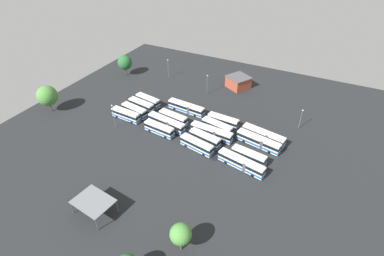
{
  "coord_description": "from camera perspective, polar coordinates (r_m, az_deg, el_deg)",
  "views": [
    {
      "loc": [
        -39.34,
        76.69,
        61.84
      ],
      "look_at": [
        -0.73,
        1.35,
        1.59
      ],
      "focal_mm": 28.7,
      "sensor_mm": 36.0,
      "label": 1
    }
  ],
  "objects": [
    {
      "name": "ground_plane",
      "position": [
        106.08,
        -0.02,
        -0.22
      ],
      "size": [
        123.86,
        123.86,
        0.0
      ],
      "primitive_type": "plane",
      "color": "black"
    },
    {
      "name": "bus_row0_slot0",
      "position": [
        102.64,
        13.17,
        -1.37
      ],
      "size": [
        14.83,
        5.22,
        3.62
      ],
      "color": "silver",
      "rests_on": "ground_plane"
    },
    {
      "name": "bus_row0_slot1",
      "position": [
        99.74,
        12.27,
        -2.45
      ],
      "size": [
        14.83,
        5.23,
        3.62
      ],
      "color": "silver",
      "rests_on": "ground_plane"
    },
    {
      "name": "bus_row0_slot3",
      "position": [
        93.53,
        10.52,
        -5.14
      ],
      "size": [
        10.92,
        4.08,
        3.62
      ],
      "color": "silver",
      "rests_on": "ground_plane"
    },
    {
      "name": "bus_row0_slot4",
      "position": [
        90.74,
        9.18,
        -6.46
      ],
      "size": [
        14.83,
        5.28,
        3.62
      ],
      "color": "silver",
      "rests_on": "ground_plane"
    },
    {
      "name": "bus_row1_slot0",
      "position": [
        107.45,
        5.8,
        1.33
      ],
      "size": [
        11.22,
        3.19,
        3.62
      ],
      "color": "silver",
      "rests_on": "ground_plane"
    },
    {
      "name": "bus_row1_slot1",
      "position": [
        104.39,
        4.72,
        0.26
      ],
      "size": [
        11.57,
        4.58,
        3.62
      ],
      "color": "silver",
      "rests_on": "ground_plane"
    },
    {
      "name": "bus_row1_slot2",
      "position": [
        101.6,
        3.69,
        -0.79
      ],
      "size": [
        14.74,
        3.46,
        3.62
      ],
      "color": "silver",
      "rests_on": "ground_plane"
    },
    {
      "name": "bus_row1_slot3",
      "position": [
        98.8,
        2.39,
        -1.94
      ],
      "size": [
        11.08,
        4.42,
        3.62
      ],
      "color": "silver",
      "rests_on": "ground_plane"
    },
    {
      "name": "bus_row1_slot4",
      "position": [
        96.11,
        0.92,
        -3.14
      ],
      "size": [
        11.68,
        4.66,
        3.62
      ],
      "color": "silver",
      "rests_on": "ground_plane"
    },
    {
      "name": "bus_row2_slot0",
      "position": [
        114.29,
        -1.06,
        3.81
      ],
      "size": [
        14.77,
        3.75,
        3.62
      ],
      "color": "silver",
      "rests_on": "ground_plane"
    },
    {
      "name": "bus_row2_slot2",
      "position": [
        108.77,
        -3.51,
        1.93
      ],
      "size": [
        11.19,
        3.97,
        3.62
      ],
      "color": "silver",
      "rests_on": "ground_plane"
    },
    {
      "name": "bus_row2_slot3",
      "position": [
        106.29,
        -4.75,
        0.98
      ],
      "size": [
        14.83,
        4.61,
        3.62
      ],
      "color": "silver",
      "rests_on": "ground_plane"
    },
    {
      "name": "bus_row2_slot4",
      "position": [
        103.6,
        -6.1,
        -0.14
      ],
      "size": [
        11.17,
        3.59,
        3.62
      ],
      "color": "silver",
      "rests_on": "ground_plane"
    },
    {
      "name": "bus_row3_slot1",
      "position": [
        119.97,
        -8.2,
        5.08
      ],
      "size": [
        10.77,
        4.28,
        3.62
      ],
      "color": "silver",
      "rests_on": "ground_plane"
    },
    {
      "name": "bus_row3_slot2",
      "position": [
        117.46,
        -9.38,
        4.24
      ],
      "size": [
        11.06,
        4.13,
        3.62
      ],
      "color": "silver",
      "rests_on": "ground_plane"
    },
    {
      "name": "bus_row3_slot3",
      "position": [
        114.65,
        -10.67,
        3.25
      ],
      "size": [
        10.87,
        4.16,
        3.62
      ],
      "color": "silver",
      "rests_on": "ground_plane"
    },
    {
      "name": "bus_row3_slot4",
      "position": [
        112.75,
        -12.18,
        2.44
      ],
      "size": [
        11.39,
        3.17,
        3.62
      ],
      "color": "silver",
      "rests_on": "ground_plane"
    },
    {
      "name": "depot_building",
      "position": [
        132.6,
        8.59,
        8.44
      ],
      "size": [
        11.48,
        11.42,
        4.97
      ],
      "color": "#99422D",
      "rests_on": "ground_plane"
    },
    {
      "name": "maintenance_shelter",
      "position": [
        80.42,
        -17.9,
        -12.88
      ],
      "size": [
        10.26,
        8.29,
        4.17
      ],
      "color": "slate",
      "rests_on": "ground_plane"
    },
    {
      "name": "lamp_post_near_entrance",
      "position": [
        110.64,
        19.55,
        1.73
      ],
      "size": [
        0.56,
        0.28,
        7.45
      ],
      "color": "slate",
      "rests_on": "ground_plane"
    },
    {
      "name": "lamp_post_mid_lot",
      "position": [
        107.18,
        -14.35,
        2.2
      ],
      "size": [
        0.56,
        0.28,
        9.23
      ],
      "color": "slate",
      "rests_on": "ground_plane"
    },
    {
      "name": "lamp_post_far_corner",
      "position": [
        139.24,
        -4.47,
        11.09
      ],
      "size": [
        0.56,
        0.28,
        8.53
      ],
      "color": "slate",
      "rests_on": "ground_plane"
    },
    {
      "name": "lamp_post_by_building",
      "position": [
        125.31,
        2.84,
        8.2
      ],
      "size": [
        0.56,
        0.28,
        8.32
      ],
      "color": "slate",
      "rests_on": "ground_plane"
    },
    {
      "name": "tree_east_edge",
      "position": [
        124.24,
        -25.32,
        5.45
      ],
      "size": [
        7.43,
        7.43,
        10.35
      ],
      "color": "brown",
      "rests_on": "ground_plane"
    },
    {
      "name": "tree_south_edge",
      "position": [
        69.3,
        -2.11,
        -19.12
      ],
      "size": [
        4.87,
        4.87,
        7.87
      ],
      "color": "brown",
      "rests_on": "ground_plane"
    },
    {
      "name": "tree_northeast",
      "position": [
        143.66,
        -12.37,
        11.79
      ],
      "size": [
        6.42,
        6.42,
        9.33
      ],
      "color": "brown",
      "rests_on": "ground_plane"
    },
    {
      "name": "puddle_back_corner",
      "position": [
        99.31,
        0.52,
        -3.07
      ],
      "size": [
        1.75,
        1.75,
        0.01
      ],
      "primitive_type": "cylinder",
      "color": "black",
      "rests_on": "ground_plane"
    },
    {
      "name": "puddle_front_lane",
      "position": [
        106.65,
        -0.45,
        0.0
      ],
      "size": [
        1.59,
        1.59,
        0.01
      ],
      "primitive_type": "cylinder",
      "color": "black",
      "rests_on": "ground_plane"
    },
    {
      "name": "puddle_centre_drain",
      "position": [
        94.25,
        4.38,
        -5.69
      ],
      "size": [
        2.11,
        2.11,
        0.01
      ],
      "primitive_type": "cylinder",
      "color": "black",
      "rests_on": "ground_plane"
    },
    {
      "name": "puddle_between_rows",
      "position": [
        112.34,
        -2.63,
        2.0
      ],
      "size": [
        2.5,
        2.5,
        0.01
      ],
      "primitive_type": "cylinder",
      "color": "black",
      "rests_on": "ground_plane"
    }
  ]
}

